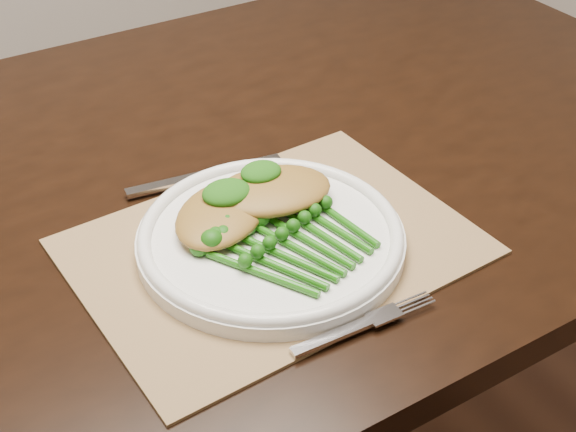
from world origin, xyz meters
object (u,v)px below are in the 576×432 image
chicken_fillet_left (221,214)px  placemat (273,247)px  dinner_plate (271,237)px  dining_table (205,370)px  broccolini_bundle (301,244)px

chicken_fillet_left → placemat: bearing=-86.4°
placemat → dinner_plate: size_ratio=1.44×
chicken_fillet_left → dining_table: bearing=40.8°
dining_table → chicken_fillet_left: bearing=-100.7°
dining_table → chicken_fillet_left: size_ratio=12.28×
dining_table → dinner_plate: 0.44m
dinner_plate → broccolini_bundle: broccolini_bundle is taller
placemat → broccolini_bundle: broccolini_bundle is taller
dinner_plate → chicken_fillet_left: bearing=132.3°
chicken_fillet_left → broccolini_bundle: size_ratio=0.63×
dinner_plate → chicken_fillet_left: chicken_fillet_left is taller
dinner_plate → placemat: bearing=7.5°
dining_table → broccolini_bundle: size_ratio=7.77×
dining_table → broccolini_bundle: bearing=-83.5°
placemat → broccolini_bundle: 0.05m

